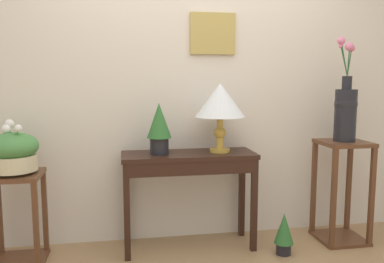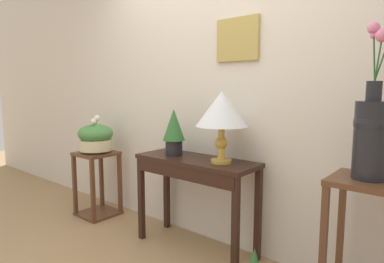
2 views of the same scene
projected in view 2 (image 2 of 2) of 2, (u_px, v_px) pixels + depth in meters
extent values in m
cube|color=beige|center=(220.00, 79.00, 2.75)|extent=(9.00, 0.10, 2.80)
cube|color=tan|center=(237.00, 39.00, 2.53)|extent=(0.37, 0.02, 0.33)
cube|color=#7F9C54|center=(237.00, 39.00, 2.53)|extent=(0.30, 0.01, 0.26)
cube|color=black|center=(196.00, 160.00, 2.64)|extent=(1.03, 0.38, 0.03)
cube|color=black|center=(182.00, 173.00, 2.51)|extent=(0.96, 0.03, 0.10)
cube|color=black|center=(141.00, 199.00, 2.87)|extent=(0.04, 0.04, 0.73)
cube|color=black|center=(235.00, 228.00, 2.26)|extent=(0.05, 0.04, 0.73)
cube|color=black|center=(167.00, 190.00, 3.11)|extent=(0.04, 0.04, 0.73)
cube|color=black|center=(258.00, 215.00, 2.50)|extent=(0.05, 0.04, 0.73)
cylinder|color=gold|center=(221.00, 161.00, 2.48)|extent=(0.16, 0.16, 0.02)
cylinder|color=gold|center=(221.00, 151.00, 2.47)|extent=(0.06, 0.06, 0.13)
sphere|color=gold|center=(221.00, 143.00, 2.46)|extent=(0.09, 0.09, 0.09)
cylinder|color=gold|center=(221.00, 135.00, 2.45)|extent=(0.05, 0.05, 0.13)
cone|color=silver|center=(222.00, 109.00, 2.43)|extent=(0.39, 0.39, 0.26)
cylinder|color=black|center=(174.00, 148.00, 2.76)|extent=(0.14, 0.14, 0.13)
cone|color=#2D662D|center=(174.00, 125.00, 2.74)|extent=(0.19, 0.19, 0.26)
cube|color=#56331E|center=(96.00, 154.00, 3.39)|extent=(0.37, 0.37, 0.03)
cube|color=#56331E|center=(99.00, 213.00, 3.47)|extent=(0.37, 0.37, 0.03)
cube|color=#56331E|center=(75.00, 184.00, 3.41)|extent=(0.04, 0.03, 0.61)
cube|color=#56331E|center=(93.00, 190.00, 3.20)|extent=(0.04, 0.03, 0.61)
cube|color=#56331E|center=(101.00, 178.00, 3.66)|extent=(0.04, 0.04, 0.61)
cube|color=#56331E|center=(120.00, 183.00, 3.45)|extent=(0.04, 0.04, 0.61)
cylinder|color=beige|center=(96.00, 151.00, 3.38)|extent=(0.15, 0.15, 0.02)
cylinder|color=beige|center=(96.00, 145.00, 3.38)|extent=(0.32, 0.32, 0.11)
ellipsoid|color=#478442|center=(96.00, 133.00, 3.36)|extent=(0.35, 0.35, 0.19)
cylinder|color=#478442|center=(95.00, 130.00, 3.37)|extent=(0.05, 0.02, 0.18)
sphere|color=white|center=(94.00, 121.00, 3.38)|extent=(0.06, 0.06, 0.06)
cylinder|color=#478442|center=(95.00, 131.00, 3.32)|extent=(0.07, 0.07, 0.20)
sphere|color=white|center=(93.00, 121.00, 3.26)|extent=(0.05, 0.05, 0.05)
cylinder|color=#478442|center=(96.00, 129.00, 3.38)|extent=(0.03, 0.05, 0.22)
sphere|color=white|center=(97.00, 118.00, 3.38)|extent=(0.07, 0.07, 0.07)
cube|color=#56331E|center=(368.00, 182.00, 1.77)|extent=(0.37, 0.37, 0.03)
cube|color=#56331E|center=(323.00, 254.00, 1.80)|extent=(0.04, 0.03, 0.77)
cube|color=#56331E|center=(340.00, 234.00, 2.05)|extent=(0.04, 0.04, 0.77)
cylinder|color=black|center=(371.00, 141.00, 1.74)|extent=(0.17, 0.17, 0.42)
sphere|color=black|center=(372.00, 123.00, 1.73)|extent=(0.18, 0.18, 0.18)
cylinder|color=black|center=(374.00, 91.00, 1.71)|extent=(0.08, 0.08, 0.10)
cylinder|color=#235128|center=(379.00, 58.00, 1.69)|extent=(0.03, 0.03, 0.23)
sphere|color=pink|center=(382.00, 35.00, 1.67)|extent=(0.07, 0.07, 0.07)
cylinder|color=#235128|center=(374.00, 58.00, 1.72)|extent=(0.04, 0.07, 0.24)
sphere|color=pink|center=(374.00, 35.00, 1.74)|extent=(0.04, 0.04, 0.04)
cylinder|color=#235128|center=(374.00, 54.00, 1.72)|extent=(0.04, 0.07, 0.28)
sphere|color=pink|center=(374.00, 28.00, 1.73)|extent=(0.06, 0.06, 0.06)
cylinder|color=#235128|center=(382.00, 59.00, 1.69)|extent=(0.06, 0.05, 0.22)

